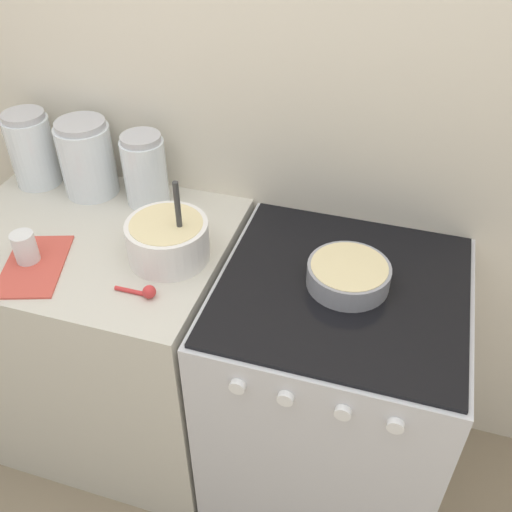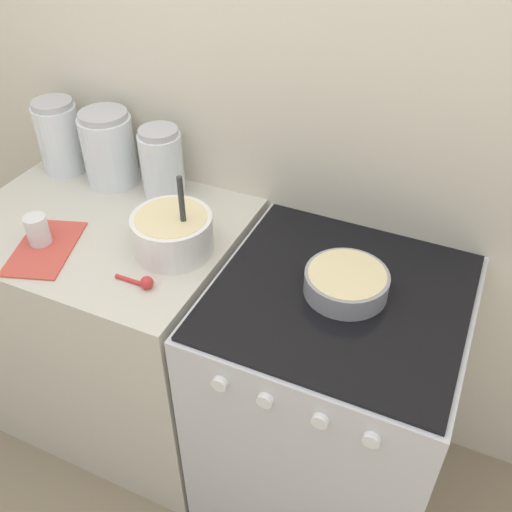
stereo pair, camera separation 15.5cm
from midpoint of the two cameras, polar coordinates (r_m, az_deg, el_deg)
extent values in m
cube|color=beige|center=(1.74, -2.66, 14.56)|extent=(4.69, 0.05, 2.40)
cube|color=beige|center=(2.09, -16.50, -7.93)|extent=(0.85, 0.67, 0.89)
cube|color=silver|center=(1.87, 4.98, -13.48)|extent=(0.68, 0.67, 0.88)
cube|color=black|center=(1.54, 5.88, -3.29)|extent=(0.66, 0.64, 0.01)
cylinder|color=white|center=(1.41, -5.11, -13.03)|extent=(0.04, 0.02, 0.04)
cylinder|color=white|center=(1.38, -0.33, -14.22)|extent=(0.04, 0.02, 0.04)
cylinder|color=white|center=(1.36, 5.38, -15.50)|extent=(0.04, 0.02, 0.04)
cylinder|color=white|center=(1.36, 10.51, -16.52)|extent=(0.04, 0.02, 0.04)
cylinder|color=white|center=(1.62, -11.51, 1.41)|extent=(0.23, 0.23, 0.12)
cylinder|color=beige|center=(1.61, -11.64, 2.20)|extent=(0.20, 0.20, 0.06)
cylinder|color=#333333|center=(1.56, -10.56, 3.48)|extent=(0.02, 0.02, 0.24)
cylinder|color=gray|center=(1.52, 6.37, -2.05)|extent=(0.22, 0.22, 0.06)
cylinder|color=beige|center=(1.52, 6.39, -1.86)|extent=(0.20, 0.20, 0.05)
cylinder|color=silver|center=(2.07, -23.50, 9.51)|extent=(0.15, 0.15, 0.23)
cylinder|color=white|center=(2.09, -23.18, 8.41)|extent=(0.13, 0.13, 0.14)
cylinder|color=#B2B2B7|center=(2.02, -24.41, 12.58)|extent=(0.13, 0.13, 0.02)
cylinder|color=silver|center=(1.95, -18.75, 8.97)|extent=(0.17, 0.17, 0.23)
cylinder|color=silver|center=(1.97, -18.48, 7.82)|extent=(0.15, 0.15, 0.14)
cylinder|color=#B2B2B7|center=(1.90, -19.53, 12.23)|extent=(0.16, 0.16, 0.02)
cylinder|color=silver|center=(1.85, -13.41, 8.08)|extent=(0.14, 0.14, 0.21)
cylinder|color=red|center=(1.87, -13.22, 6.96)|extent=(0.12, 0.12, 0.13)
cylinder|color=#B2B2B7|center=(1.80, -13.96, 11.26)|extent=(0.12, 0.12, 0.02)
cylinder|color=silver|center=(1.74, -24.50, 0.63)|extent=(0.06, 0.06, 0.09)
cube|color=#CC4C3F|center=(1.74, -23.72, -0.99)|extent=(0.24, 0.31, 0.01)
cylinder|color=red|center=(1.56, -15.24, -3.52)|extent=(0.09, 0.01, 0.01)
sphere|color=red|center=(1.53, -13.51, -3.63)|extent=(0.04, 0.04, 0.04)
camera|label=1|loc=(0.08, -92.86, -2.30)|focal=40.00mm
camera|label=2|loc=(0.08, 87.14, 2.30)|focal=40.00mm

